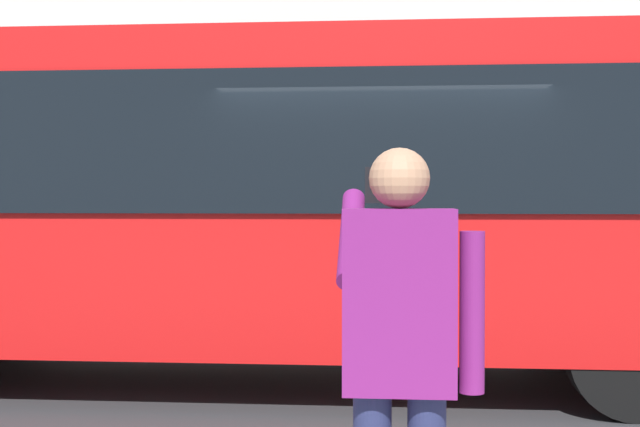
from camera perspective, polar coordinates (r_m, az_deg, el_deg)
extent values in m
plane|color=#2B2B2D|center=(7.40, 4.28, -11.94)|extent=(60.00, 60.00, 0.00)
cube|color=navy|center=(13.91, 19.19, 6.52)|extent=(4.40, 1.10, 0.24)
cube|color=red|center=(7.58, -4.10, 1.32)|extent=(9.00, 2.50, 2.60)
cube|color=black|center=(6.35, -5.86, 4.97)|extent=(7.60, 0.06, 1.10)
cylinder|color=black|center=(9.62, -21.08, -5.97)|extent=(1.00, 0.28, 1.00)
cylinder|color=black|center=(8.86, 16.77, -6.54)|extent=(1.00, 0.28, 1.00)
cylinder|color=black|center=(6.75, 20.71, -8.96)|extent=(1.00, 0.28, 1.00)
cube|color=#6B1960|center=(3.02, 5.46, -5.95)|extent=(0.40, 0.24, 0.66)
sphere|color=#A87A5B|center=(3.00, 5.48, 2.43)|extent=(0.22, 0.22, 0.22)
cylinder|color=#6B1960|center=(3.04, 10.40, -6.68)|extent=(0.09, 0.09, 0.58)
cylinder|color=#6B1960|center=(3.16, 2.17, -1.62)|extent=(0.09, 0.48, 0.37)
cube|color=black|center=(3.30, 3.67, 1.96)|extent=(0.07, 0.01, 0.14)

